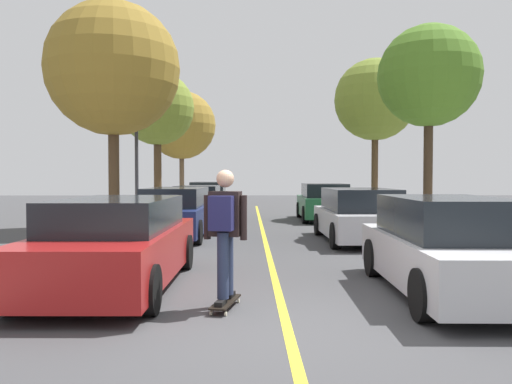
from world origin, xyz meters
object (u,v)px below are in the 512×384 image
at_px(parked_car_left_farthest, 208,196).
at_px(parked_car_left_near, 176,213).
at_px(street_tree_left_near, 157,109).
at_px(streetlamp, 136,134).
at_px(street_tree_left_far, 182,125).
at_px(parked_car_right_near, 359,215).
at_px(parked_car_right_nearest, 449,247).
at_px(street_tree_left_nearest, 113,69).
at_px(street_tree_right_nearest, 429,77).
at_px(parked_car_left_far, 198,202).
at_px(street_tree_right_near, 375,100).
at_px(parked_car_left_nearest, 117,243).
at_px(skateboard, 225,302).
at_px(skateboarder, 225,227).
at_px(parked_car_right_far, 324,202).

bearing_deg(parked_car_left_farthest, parked_car_left_near, -90.00).
distance_m(street_tree_left_near, streetlamp, 7.06).
relative_size(parked_car_left_near, street_tree_left_far, 0.65).
height_order(parked_car_left_near, parked_car_right_near, same).
distance_m(parked_car_right_nearest, street_tree_left_near, 18.85).
height_order(street_tree_left_nearest, street_tree_right_nearest, street_tree_left_nearest).
height_order(parked_car_left_far, street_tree_right_near, street_tree_right_near).
bearing_deg(parked_car_right_near, parked_car_left_nearest, -131.90).
relative_size(parked_car_left_far, street_tree_left_nearest, 0.58).
bearing_deg(parked_car_left_nearest, skateboard, -37.42).
distance_m(parked_car_left_far, streetlamp, 4.38).
bearing_deg(parked_car_left_nearest, street_tree_left_near, 97.81).
height_order(parked_car_left_farthest, street_tree_right_nearest, street_tree_right_nearest).
height_order(parked_car_right_nearest, street_tree_left_far, street_tree_left_far).
distance_m(parked_car_left_far, skateboarder, 14.15).
height_order(street_tree_left_far, skateboard, street_tree_left_far).
height_order(parked_car_right_near, street_tree_left_near, street_tree_left_near).
xyz_separation_m(parked_car_left_farthest, street_tree_right_near, (7.23, -5.14, 4.13)).
bearing_deg(street_tree_left_far, parked_car_right_far, -61.01).
distance_m(street_tree_left_nearest, street_tree_right_nearest, 9.63).
relative_size(parked_car_right_nearest, street_tree_left_near, 0.65).
bearing_deg(parked_car_left_far, parked_car_right_nearest, -69.35).
height_order(street_tree_left_near, skateboarder, street_tree_left_near).
distance_m(parked_car_right_nearest, parked_car_right_far, 12.62).
relative_size(parked_car_left_far, street_tree_right_nearest, 0.69).
bearing_deg(parked_car_left_farthest, skateboard, -84.88).
distance_m(parked_car_right_far, street_tree_left_far, 15.51).
bearing_deg(street_tree_left_far, parked_car_left_far, -79.78).
bearing_deg(streetlamp, street_tree_left_nearest, -114.54).
relative_size(parked_car_left_far, street_tree_left_near, 0.63).
height_order(parked_car_left_near, parked_car_left_farthest, parked_car_left_farthest).
distance_m(street_tree_right_nearest, skateboarder, 10.41).
height_order(street_tree_left_nearest, street_tree_left_near, street_tree_left_nearest).
bearing_deg(parked_car_right_nearest, streetlamp, 123.77).
xyz_separation_m(skateboard, skateboarder, (-0.01, -0.03, 0.99)).
xyz_separation_m(parked_car_left_near, parked_car_left_farthest, (-0.00, 11.65, 0.01)).
xyz_separation_m(street_tree_left_near, skateboarder, (3.98, -17.71, -3.81)).
bearing_deg(parked_car_left_farthest, parked_car_right_far, -50.89).
distance_m(parked_car_left_farthest, street_tree_right_near, 9.78).
bearing_deg(streetlamp, skateboarder, -72.21).
xyz_separation_m(street_tree_right_nearest, skateboard, (-5.48, -8.09, -4.50)).
bearing_deg(street_tree_left_near, parked_car_left_farthest, 39.45).
distance_m(street_tree_left_near, street_tree_right_nearest, 13.48).
bearing_deg(skateboard, parked_car_left_farthest, 95.12).
xyz_separation_m(parked_car_left_farthest, parked_car_right_nearest, (4.99, -18.75, -0.01)).
relative_size(parked_car_left_nearest, parked_car_left_farthest, 1.07).
relative_size(parked_car_left_farthest, street_tree_left_nearest, 0.61).
bearing_deg(street_tree_right_nearest, skateboard, -124.11).
xyz_separation_m(parked_car_left_near, parked_car_right_far, (4.98, 5.52, 0.01)).
bearing_deg(street_tree_left_far, parked_car_right_nearest, -74.27).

